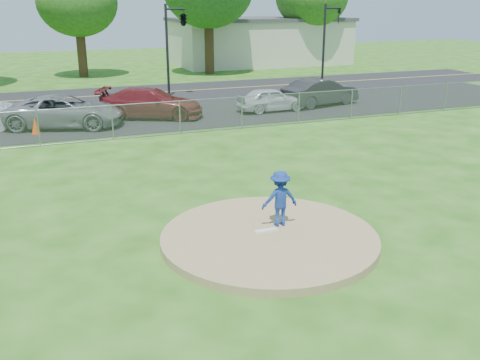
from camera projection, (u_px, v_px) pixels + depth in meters
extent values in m
plane|color=#225512|center=(170.00, 146.00, 22.16)|extent=(120.00, 120.00, 0.00)
cylinder|color=#9A7E54|center=(269.00, 238.00, 13.29)|extent=(5.40, 5.40, 0.20)
cube|color=white|center=(266.00, 230.00, 13.43)|extent=(0.60, 0.15, 0.04)
cube|color=gray|center=(158.00, 119.00, 23.69)|extent=(40.00, 0.06, 1.50)
cube|color=black|center=(139.00, 117.00, 27.90)|extent=(50.00, 8.00, 0.01)
cube|color=black|center=(116.00, 95.00, 34.53)|extent=(60.00, 7.00, 0.01)
cube|color=beige|center=(259.00, 42.00, 51.80)|extent=(16.00, 9.00, 4.00)
cube|color=#3F3F42|center=(259.00, 19.00, 51.12)|extent=(16.40, 9.40, 0.30)
cylinder|color=#3B2415|center=(82.00, 52.00, 42.42)|extent=(0.72, 0.72, 3.85)
ellipsoid|color=#205316|center=(77.00, 2.00, 41.23)|extent=(6.16, 6.16, 5.24)
cylinder|color=#332312|center=(209.00, 46.00, 43.99)|extent=(0.76, 0.76, 4.55)
cylinder|color=#341E13|center=(310.00, 42.00, 50.50)|extent=(0.74, 0.74, 4.20)
cylinder|color=black|center=(167.00, 51.00, 32.92)|extent=(0.16, 0.16, 5.60)
cylinder|color=black|center=(175.00, 9.00, 32.33)|extent=(1.20, 0.12, 0.12)
imported|color=black|center=(183.00, 17.00, 32.66)|extent=(0.53, 2.48, 1.00)
cylinder|color=black|center=(324.00, 46.00, 36.72)|extent=(0.16, 0.16, 5.60)
cylinder|color=black|center=(333.00, 8.00, 36.13)|extent=(1.20, 0.12, 0.12)
imported|color=black|center=(339.00, 16.00, 36.46)|extent=(0.16, 0.20, 1.00)
imported|color=navy|center=(280.00, 198.00, 13.59)|extent=(0.98, 0.61, 1.46)
cone|color=#E6490C|center=(35.00, 126.00, 24.09)|extent=(0.39, 0.39, 0.75)
imported|color=gray|center=(64.00, 111.00, 25.32)|extent=(5.92, 4.03, 1.51)
imported|color=maroon|center=(151.00, 103.00, 27.38)|extent=(5.70, 4.18, 1.53)
imported|color=silver|center=(271.00, 99.00, 29.10)|extent=(3.79, 1.57, 1.28)
imported|color=#28282A|center=(320.00, 92.00, 30.71)|extent=(4.96, 2.72, 1.55)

